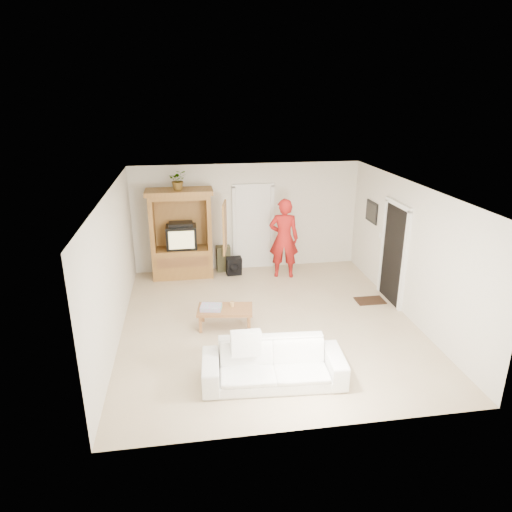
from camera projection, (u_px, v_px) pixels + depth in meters
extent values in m
plane|color=tan|center=(268.00, 322.00, 8.78)|extent=(6.00, 6.00, 0.00)
plane|color=white|center=(270.00, 189.00, 7.90)|extent=(6.00, 6.00, 0.00)
plane|color=silver|center=(247.00, 217.00, 11.13)|extent=(5.50, 0.00, 5.50)
plane|color=silver|center=(313.00, 343.00, 5.55)|extent=(5.50, 0.00, 5.50)
plane|color=silver|center=(114.00, 267.00, 7.94)|extent=(0.00, 6.00, 6.00)
plane|color=silver|center=(410.00, 251.00, 8.73)|extent=(0.00, 6.00, 6.00)
cube|color=olive|center=(183.00, 262.00, 10.89)|extent=(1.40, 0.60, 0.70)
cube|color=olive|center=(152.00, 225.00, 10.48)|extent=(0.10, 0.60, 1.20)
cube|color=olive|center=(209.00, 222.00, 10.67)|extent=(0.10, 0.60, 1.20)
cube|color=olive|center=(181.00, 221.00, 10.82)|extent=(1.40, 0.06, 1.20)
cube|color=olive|center=(179.00, 196.00, 10.35)|extent=(1.40, 0.60, 0.10)
cube|color=olive|center=(179.00, 192.00, 10.32)|extent=(1.52, 0.68, 0.10)
cube|color=olive|center=(225.00, 227.00, 10.28)|extent=(0.16, 0.67, 1.15)
cube|color=black|center=(181.00, 237.00, 10.71)|extent=(0.70, 0.52, 0.55)
cube|color=tan|center=(181.00, 240.00, 10.46)|extent=(0.58, 0.02, 0.42)
cube|color=black|center=(181.00, 224.00, 10.58)|extent=(0.55, 0.35, 0.08)
cube|color=#A16B37|center=(183.00, 262.00, 10.59)|extent=(1.19, 0.03, 0.25)
cube|color=white|center=(253.00, 228.00, 11.22)|extent=(0.85, 0.05, 2.04)
cube|color=black|center=(394.00, 255.00, 9.38)|extent=(0.05, 0.90, 2.04)
cube|color=black|center=(372.00, 212.00, 10.40)|extent=(0.03, 0.60, 0.48)
cube|color=#382316|center=(370.00, 301.00, 9.66)|extent=(0.60, 0.40, 0.02)
imported|color=#4C7238|center=(178.00, 180.00, 10.21)|extent=(0.41, 0.36, 0.44)
imported|color=#A81816|center=(284.00, 238.00, 10.67)|extent=(0.77, 0.59, 1.90)
imported|color=white|center=(273.00, 364.00, 6.88)|extent=(2.19, 0.97, 0.62)
cube|color=#A16B37|center=(225.00, 310.00, 8.50)|extent=(1.09, 0.69, 0.06)
cube|color=#A16B37|center=(200.00, 324.00, 8.36)|extent=(0.06, 0.06, 0.32)
cube|color=#A16B37|center=(203.00, 314.00, 8.76)|extent=(0.06, 0.06, 0.32)
cube|color=#A16B37|center=(249.00, 324.00, 8.37)|extent=(0.06, 0.06, 0.32)
cube|color=#A16B37|center=(249.00, 313.00, 8.77)|extent=(0.06, 0.06, 0.32)
cube|color=#ED4FB1|center=(211.00, 307.00, 8.44)|extent=(0.43, 0.35, 0.08)
cylinder|color=tan|center=(232.00, 304.00, 8.54)|extent=(0.08, 0.08, 0.10)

